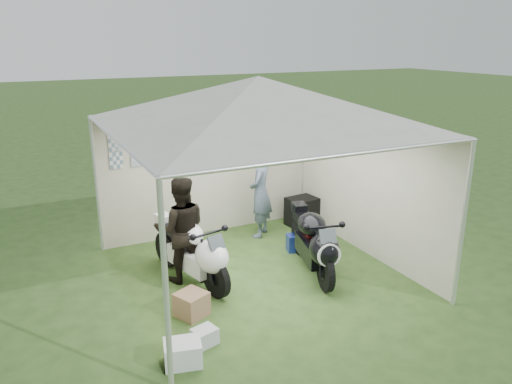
% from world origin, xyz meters
% --- Properties ---
extents(ground, '(80.00, 80.00, 0.00)m').
position_xyz_m(ground, '(0.00, 0.00, 0.00)').
color(ground, '#2F4A1D').
rests_on(ground, ground).
extents(canopy_tent, '(5.66, 5.66, 3.00)m').
position_xyz_m(canopy_tent, '(-0.00, 0.03, 2.58)').
color(canopy_tent, silver).
rests_on(canopy_tent, ground).
extents(motorcycle_white, '(0.71, 1.87, 0.93)m').
position_xyz_m(motorcycle_white, '(-0.98, 0.17, 0.52)').
color(motorcycle_white, black).
rests_on(motorcycle_white, ground).
extents(motorcycle_black, '(0.77, 1.89, 0.95)m').
position_xyz_m(motorcycle_black, '(0.79, -0.35, 0.53)').
color(motorcycle_black, black).
rests_on(motorcycle_black, ground).
extents(paddock_stand, '(0.43, 0.33, 0.29)m').
position_xyz_m(paddock_stand, '(1.01, 0.50, 0.14)').
color(paddock_stand, '#253BBE').
rests_on(paddock_stand, ground).
extents(person_dark_jacket, '(0.91, 0.78, 1.61)m').
position_xyz_m(person_dark_jacket, '(-1.10, 0.34, 0.81)').
color(person_dark_jacket, black).
rests_on(person_dark_jacket, ground).
extents(person_blue_jacket, '(0.69, 0.71, 1.65)m').
position_xyz_m(person_blue_jacket, '(0.74, 1.40, 0.83)').
color(person_blue_jacket, slate).
rests_on(person_blue_jacket, ground).
extents(equipment_box, '(0.60, 0.50, 0.55)m').
position_xyz_m(equipment_box, '(1.70, 1.51, 0.28)').
color(equipment_box, black).
rests_on(equipment_box, ground).
extents(crate_0, '(0.47, 0.40, 0.27)m').
position_xyz_m(crate_0, '(-1.75, -1.62, 0.14)').
color(crate_0, silver).
rests_on(crate_0, ground).
extents(crate_1, '(0.48, 0.48, 0.32)m').
position_xyz_m(crate_1, '(-1.32, -0.69, 0.16)').
color(crate_1, '#886448').
rests_on(crate_1, ground).
extents(crate_2, '(0.33, 0.29, 0.20)m').
position_xyz_m(crate_2, '(-1.40, -1.37, 0.10)').
color(crate_2, '#B8BCC1').
rests_on(crate_2, ground).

